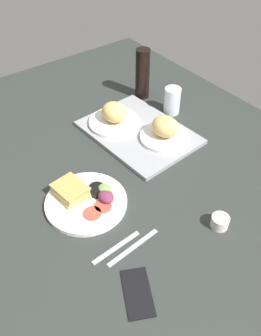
% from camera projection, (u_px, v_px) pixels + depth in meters
% --- Properties ---
extents(ground_plane, '(1.90, 1.50, 0.03)m').
position_uv_depth(ground_plane, '(121.00, 180.00, 1.28)').
color(ground_plane, '#282D2B').
extents(serving_tray, '(0.47, 0.36, 0.02)m').
position_uv_depth(serving_tray, '(138.00, 132.00, 1.45)').
color(serving_tray, gray).
rests_on(serving_tray, ground_plane).
extents(bread_plate_near, '(0.21, 0.21, 0.09)m').
position_uv_depth(bread_plate_near, '(114.00, 116.00, 1.46)').
color(bread_plate_near, white).
rests_on(bread_plate_near, serving_tray).
extents(bread_plate_far, '(0.19, 0.19, 0.09)m').
position_uv_depth(bread_plate_far, '(165.00, 130.00, 1.39)').
color(bread_plate_far, white).
rests_on(bread_plate_far, serving_tray).
extents(plate_with_salad, '(0.27, 0.27, 0.05)m').
position_uv_depth(plate_with_salad, '(86.00, 199.00, 1.17)').
color(plate_with_salad, white).
rests_on(plate_with_salad, ground_plane).
extents(drinking_glass, '(0.07, 0.07, 0.12)m').
position_uv_depth(drinking_glass, '(172.00, 101.00, 1.53)').
color(drinking_glass, silver).
rests_on(drinking_glass, ground_plane).
extents(soda_bottle, '(0.06, 0.06, 0.23)m').
position_uv_depth(soda_bottle, '(143.00, 74.00, 1.59)').
color(soda_bottle, black).
rests_on(soda_bottle, ground_plane).
extents(espresso_cup, '(0.06, 0.06, 0.04)m').
position_uv_depth(espresso_cup, '(220.00, 222.00, 1.10)').
color(espresso_cup, silver).
rests_on(espresso_cup, ground_plane).
extents(fork, '(0.02, 0.17, 0.01)m').
position_uv_depth(fork, '(116.00, 247.00, 1.05)').
color(fork, '#B7B7BC').
rests_on(fork, ground_plane).
extents(knife, '(0.03, 0.19, 0.01)m').
position_uv_depth(knife, '(133.00, 247.00, 1.05)').
color(knife, '#B7B7BC').
rests_on(knife, ground_plane).
extents(cell_phone, '(0.16, 0.13, 0.01)m').
position_uv_depth(cell_phone, '(138.00, 292.00, 0.94)').
color(cell_phone, black).
rests_on(cell_phone, ground_plane).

